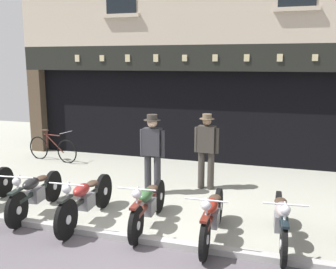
% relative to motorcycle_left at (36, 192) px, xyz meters
% --- Properties ---
extents(shop_facade, '(11.39, 4.42, 6.51)m').
position_rel_motorcycle_left_xyz_m(shop_facade, '(2.14, 6.42, 1.32)').
color(shop_facade, black).
rests_on(shop_facade, ground).
extents(motorcycle_left, '(0.62, 1.96, 0.91)m').
position_rel_motorcycle_left_xyz_m(motorcycle_left, '(0.00, 0.00, 0.00)').
color(motorcycle_left, black).
rests_on(motorcycle_left, ground).
extents(motorcycle_center_left, '(0.62, 2.11, 0.94)m').
position_rel_motorcycle_left_xyz_m(motorcycle_center_left, '(1.10, -0.06, 0.01)').
color(motorcycle_center_left, black).
rests_on(motorcycle_center_left, ground).
extents(motorcycle_center, '(0.62, 2.00, 0.91)m').
position_rel_motorcycle_left_xyz_m(motorcycle_center, '(2.24, 0.08, -0.00)').
color(motorcycle_center, black).
rests_on(motorcycle_center, ground).
extents(motorcycle_center_right, '(0.62, 1.99, 0.91)m').
position_rel_motorcycle_left_xyz_m(motorcycle_center_right, '(3.40, -0.08, -0.00)').
color(motorcycle_center_right, black).
rests_on(motorcycle_center_right, ground).
extents(motorcycle_right, '(0.62, 2.00, 0.91)m').
position_rel_motorcycle_left_xyz_m(motorcycle_right, '(4.46, 0.10, -0.01)').
color(motorcycle_right, black).
rests_on(motorcycle_right, ground).
extents(salesman_left, '(0.56, 0.36, 1.75)m').
position_rel_motorcycle_left_xyz_m(salesman_left, '(1.73, 1.73, 0.56)').
color(salesman_left, '#2D2D33').
rests_on(salesman_left, ground).
extents(shopkeeper_center, '(0.56, 0.33, 1.72)m').
position_rel_motorcycle_left_xyz_m(shopkeeper_center, '(2.78, 2.41, 0.53)').
color(shopkeeper_center, '#38332D').
rests_on(shopkeeper_center, ground).
extents(advert_board_near, '(0.73, 0.03, 0.91)m').
position_rel_motorcycle_left_xyz_m(advert_board_near, '(0.73, 4.82, 1.44)').
color(advert_board_near, silver).
extents(advert_board_far, '(0.68, 0.03, 1.05)m').
position_rel_motorcycle_left_xyz_m(advert_board_far, '(-0.21, 4.82, 1.44)').
color(advert_board_far, beige).
extents(leaning_bicycle, '(1.75, 0.50, 0.94)m').
position_rel_motorcycle_left_xyz_m(leaning_bicycle, '(-2.01, 3.52, -0.05)').
color(leaning_bicycle, black).
rests_on(leaning_bicycle, ground).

